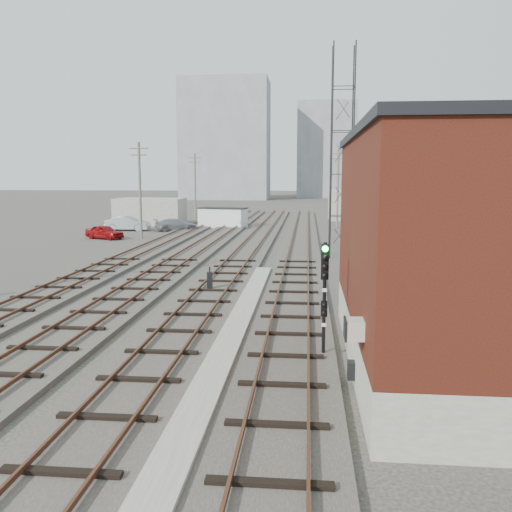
# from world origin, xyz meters

# --- Properties ---
(ground) EXTENTS (320.00, 320.00, 0.00)m
(ground) POSITION_xyz_m (0.00, 60.00, 0.00)
(ground) COLOR #282621
(ground) RESTS_ON ground
(track_right) EXTENTS (3.20, 90.00, 0.39)m
(track_right) POSITION_xyz_m (2.50, 39.00, 0.11)
(track_right) COLOR #332D28
(track_right) RESTS_ON ground
(track_mid_right) EXTENTS (3.20, 90.00, 0.39)m
(track_mid_right) POSITION_xyz_m (-1.50, 39.00, 0.11)
(track_mid_right) COLOR #332D28
(track_mid_right) RESTS_ON ground
(track_mid_left) EXTENTS (3.20, 90.00, 0.39)m
(track_mid_left) POSITION_xyz_m (-5.50, 39.00, 0.11)
(track_mid_left) COLOR #332D28
(track_mid_left) RESTS_ON ground
(track_left) EXTENTS (3.20, 90.00, 0.39)m
(track_left) POSITION_xyz_m (-9.50, 39.00, 0.11)
(track_left) COLOR #332D28
(track_left) RESTS_ON ground
(platform_curb) EXTENTS (0.90, 28.00, 0.26)m
(platform_curb) POSITION_xyz_m (0.50, 14.00, 0.13)
(platform_curb) COLOR gray
(platform_curb) RESTS_ON ground
(brick_building) EXTENTS (6.54, 12.20, 7.22)m
(brick_building) POSITION_xyz_m (7.50, 12.00, 3.63)
(brick_building) COLOR gray
(brick_building) RESTS_ON ground
(lattice_tower) EXTENTS (1.60, 1.60, 15.00)m
(lattice_tower) POSITION_xyz_m (5.50, 35.00, 7.50)
(lattice_tower) COLOR black
(lattice_tower) RESTS_ON ground
(utility_pole_left_b) EXTENTS (1.80, 0.24, 9.00)m
(utility_pole_left_b) POSITION_xyz_m (-12.50, 45.00, 4.80)
(utility_pole_left_b) COLOR #595147
(utility_pole_left_b) RESTS_ON ground
(utility_pole_left_c) EXTENTS (1.80, 0.24, 9.00)m
(utility_pole_left_c) POSITION_xyz_m (-12.50, 70.00, 4.80)
(utility_pole_left_c) COLOR #595147
(utility_pole_left_c) RESTS_ON ground
(utility_pole_right_a) EXTENTS (1.80, 0.24, 9.00)m
(utility_pole_right_a) POSITION_xyz_m (6.50, 28.00, 4.80)
(utility_pole_right_a) COLOR #595147
(utility_pole_right_a) RESTS_ON ground
(utility_pole_right_b) EXTENTS (1.80, 0.24, 9.00)m
(utility_pole_right_b) POSITION_xyz_m (6.50, 58.00, 4.80)
(utility_pole_right_b) COLOR #595147
(utility_pole_right_b) RESTS_ON ground
(apartment_left) EXTENTS (22.00, 14.00, 30.00)m
(apartment_left) POSITION_xyz_m (-18.00, 135.00, 15.00)
(apartment_left) COLOR gray
(apartment_left) RESTS_ON ground
(apartment_right) EXTENTS (16.00, 12.00, 26.00)m
(apartment_right) POSITION_xyz_m (8.00, 150.00, 13.00)
(apartment_right) COLOR gray
(apartment_right) RESTS_ON ground
(shed_left) EXTENTS (8.00, 5.00, 3.20)m
(shed_left) POSITION_xyz_m (-16.00, 60.00, 1.60)
(shed_left) COLOR gray
(shed_left) RESTS_ON ground
(shed_right) EXTENTS (6.00, 6.00, 4.00)m
(shed_right) POSITION_xyz_m (9.00, 70.00, 2.00)
(shed_right) COLOR gray
(shed_right) RESTS_ON ground
(signal_mast) EXTENTS (0.40, 0.40, 3.79)m
(signal_mast) POSITION_xyz_m (3.70, 12.34, 2.19)
(signal_mast) COLOR gray
(signal_mast) RESTS_ON ground
(switch_stand) EXTENTS (0.33, 0.33, 1.22)m
(switch_stand) POSITION_xyz_m (-1.78, 22.06, 0.58)
(switch_stand) COLOR black
(switch_stand) RESTS_ON ground
(site_trailer) EXTENTS (5.89, 3.62, 2.31)m
(site_trailer) POSITION_xyz_m (-6.58, 56.87, 1.16)
(site_trailer) COLOR silver
(site_trailer) RESTS_ON ground
(car_red) EXTENTS (4.20, 3.01, 1.33)m
(car_red) POSITION_xyz_m (-15.90, 44.48, 0.66)
(car_red) COLOR maroon
(car_red) RESTS_ON ground
(car_silver) EXTENTS (4.80, 1.82, 1.56)m
(car_silver) POSITION_xyz_m (-16.31, 52.36, 0.78)
(car_silver) COLOR #A7ABAF
(car_silver) RESTS_ON ground
(car_grey) EXTENTS (4.94, 3.47, 1.33)m
(car_grey) POSITION_xyz_m (-11.04, 52.65, 0.66)
(car_grey) COLOR gray
(car_grey) RESTS_ON ground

